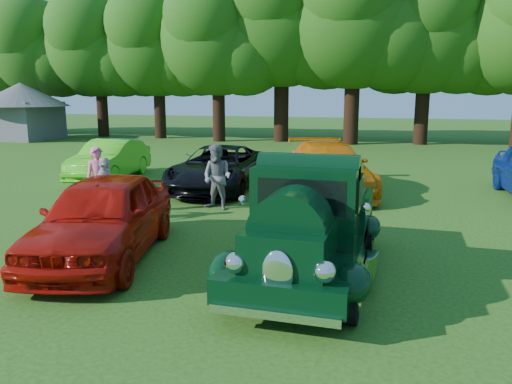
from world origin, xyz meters
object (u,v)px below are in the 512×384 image
(back_car_orange, at_px, (328,168))
(gazebo, at_px, (22,105))
(red_convertible, at_px, (103,217))
(spectator_white, at_px, (105,190))
(back_car_lime, at_px, (110,160))
(hero_pickup, at_px, (310,227))
(spectator_pink, at_px, (99,181))
(back_car_black, at_px, (219,168))
(spectator_grey, at_px, (217,177))

(back_car_orange, height_order, gazebo, gazebo)
(red_convertible, xyz_separation_m, gazebo, (-19.86, 20.82, 1.59))
(spectator_white, relative_size, gazebo, 0.25)
(red_convertible, bearing_deg, back_car_lime, 107.68)
(hero_pickup, height_order, spectator_pink, hero_pickup)
(red_convertible, xyz_separation_m, spectator_white, (-1.57, 2.50, -0.00))
(hero_pickup, distance_m, back_car_lime, 11.99)
(gazebo, bearing_deg, spectator_pink, -44.97)
(back_car_orange, distance_m, spectator_white, 7.11)
(back_car_black, bearing_deg, red_convertible, -90.86)
(back_car_orange, bearing_deg, spectator_white, -152.35)
(spectator_grey, bearing_deg, back_car_orange, 65.39)
(hero_pickup, xyz_separation_m, red_convertible, (-4.01, -0.18, -0.05))
(spectator_pink, bearing_deg, hero_pickup, -66.31)
(back_car_black, height_order, spectator_grey, spectator_grey)
(back_car_black, relative_size, back_car_orange, 0.94)
(hero_pickup, relative_size, spectator_white, 3.16)
(back_car_lime, height_order, spectator_grey, spectator_grey)
(spectator_pink, relative_size, spectator_white, 1.11)
(hero_pickup, relative_size, red_convertible, 1.07)
(red_convertible, height_order, back_car_black, red_convertible)
(back_car_black, xyz_separation_m, gazebo, (-19.55, 13.61, 1.67))
(spectator_grey, bearing_deg, spectator_white, -123.46)
(back_car_lime, height_order, back_car_orange, back_car_orange)
(back_car_lime, relative_size, back_car_orange, 0.80)
(back_car_black, bearing_deg, back_car_lime, 165.68)
(hero_pickup, height_order, gazebo, gazebo)
(spectator_white, bearing_deg, gazebo, 36.34)
(hero_pickup, height_order, spectator_grey, hero_pickup)
(red_convertible, bearing_deg, back_car_black, 78.58)
(red_convertible, height_order, spectator_white, red_convertible)
(back_car_orange, distance_m, spectator_grey, 4.13)
(spectator_white, bearing_deg, back_car_black, -23.52)
(red_convertible, distance_m, back_car_black, 7.21)
(back_car_orange, height_order, spectator_grey, spectator_grey)
(spectator_pink, distance_m, spectator_white, 0.91)
(spectator_pink, distance_m, spectator_grey, 3.15)
(gazebo, bearing_deg, spectator_grey, -38.46)
(hero_pickup, xyz_separation_m, back_car_orange, (-0.78, 7.56, -0.06))
(hero_pickup, relative_size, spectator_grey, 2.84)
(spectator_grey, distance_m, spectator_white, 3.00)
(back_car_lime, bearing_deg, spectator_white, -66.04)
(spectator_pink, relative_size, spectator_grey, 1.00)
(back_car_black, distance_m, back_car_orange, 3.59)
(back_car_black, bearing_deg, gazebo, 141.77)
(gazebo, bearing_deg, spectator_white, -45.04)
(back_car_orange, bearing_deg, spectator_grey, -148.62)
(back_car_lime, bearing_deg, spectator_grey, -39.88)
(gazebo, bearing_deg, back_car_black, -34.85)
(back_car_lime, bearing_deg, back_car_black, -18.37)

